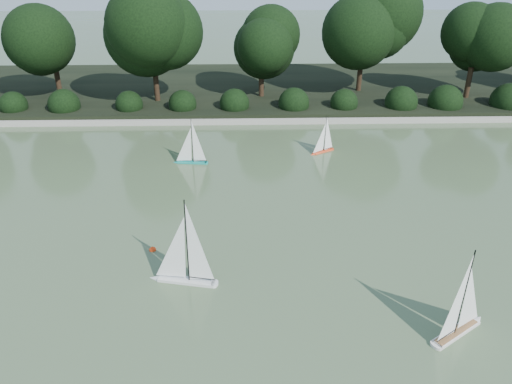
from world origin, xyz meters
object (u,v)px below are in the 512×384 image
(sailboat_white_a, at_px, (180,269))
(sailboat_teal, at_px, (189,156))
(sailboat_orange, at_px, (322,146))
(sailboat_white_b, at_px, (462,318))
(race_buoy, at_px, (153,250))

(sailboat_white_a, bearing_deg, sailboat_teal, 93.77)
(sailboat_white_a, relative_size, sailboat_teal, 1.30)
(sailboat_orange, bearing_deg, sailboat_white_b, -81.32)
(sailboat_white_a, distance_m, sailboat_white_b, 5.02)
(sailboat_white_a, height_order, sailboat_white_b, sailboat_white_a)
(sailboat_orange, relative_size, race_buoy, 8.40)
(sailboat_white_b, xyz_separation_m, sailboat_orange, (-1.20, 7.83, -0.08))
(sailboat_white_b, bearing_deg, sailboat_white_a, 162.76)
(sailboat_orange, distance_m, race_buoy, 6.81)
(sailboat_white_a, height_order, race_buoy, sailboat_white_a)
(sailboat_orange, bearing_deg, sailboat_white_a, -119.55)
(sailboat_white_a, bearing_deg, sailboat_orange, 60.45)
(sailboat_white_a, xyz_separation_m, sailboat_teal, (-0.37, 5.64, -0.07))
(sailboat_white_a, bearing_deg, sailboat_white_b, -17.24)
(sailboat_white_b, bearing_deg, sailboat_teal, 125.92)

